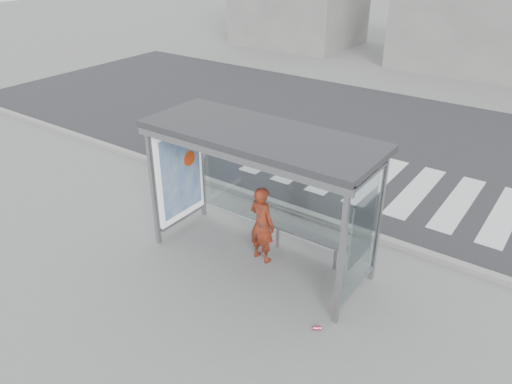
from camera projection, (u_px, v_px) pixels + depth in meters
ground at (259, 259)px, 9.63m from camera, size 80.00×80.00×0.00m
road at (396, 145)px, 14.67m from camera, size 30.00×10.00×0.01m
curb at (310, 215)px, 11.01m from camera, size 30.00×0.18×0.12m
crosswalk at (377, 181)px, 12.62m from camera, size 6.55×3.00×0.00m
bus_shelter at (245, 160)px, 8.93m from camera, size 4.25×1.65×2.62m
building_center at (500, 11)px, 21.43m from camera, size 8.00×5.00×5.00m
person at (262, 224)px, 9.30m from camera, size 0.61×0.44×1.55m
bench at (307, 235)px, 9.46m from camera, size 1.64×0.21×0.84m
soda_can at (317, 328)px, 7.93m from camera, size 0.15×0.13×0.07m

